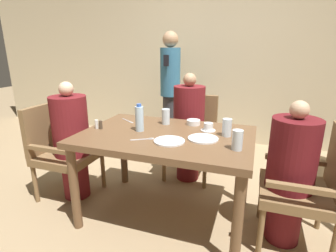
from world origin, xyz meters
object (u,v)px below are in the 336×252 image
Objects in this scene: bowl_small at (193,122)px; glass_tall_mid at (166,117)px; glass_tall_near at (237,140)px; diner_in_left_chair at (72,140)px; water_bottle at (139,118)px; chair_right_side at (311,184)px; diner_in_right_chair at (290,173)px; plate_main_left at (169,141)px; diner_in_far_chair at (189,127)px; standing_host at (170,88)px; teacup_with_saucer at (208,127)px; glass_tall_far at (227,128)px; chair_left_side at (61,147)px; chair_far_side at (192,133)px; plate_main_right at (203,139)px.

glass_tall_mid is at bearing -164.91° from bowl_small.
diner_in_left_chair is at bearing 173.74° from glass_tall_near.
chair_right_side is at bearing -0.06° from water_bottle.
water_bottle is at bearing 0.11° from diner_in_left_chair.
diner_in_right_chair reaches higher than plate_main_left.
water_bottle is 0.29m from glass_tall_mid.
bowl_small is (0.14, -0.38, 0.17)m from diner_in_far_chair.
standing_host is (-0.49, 0.85, 0.27)m from diner_in_far_chair.
teacup_with_saucer is at bearing 8.51° from diner_in_left_chair.
glass_tall_far is at bearing -56.80° from standing_host.
glass_tall_near is at bearing -11.76° from water_bottle.
diner_in_right_chair is 2.12m from standing_host.
chair_right_side is at bearing 9.76° from plate_main_left.
plate_main_left is (0.58, -1.71, -0.12)m from standing_host.
chair_left_side reaches higher than glass_tall_mid.
diner_in_far_chair reaches higher than chair_left_side.
chair_far_side is 0.55× the size of standing_host.
chair_far_side is 0.77m from teacup_with_saucer.
standing_host is 1.73m from glass_tall_far.
chair_right_side is 2.22m from standing_host.
standing_host is 2.00m from glass_tall_near.
teacup_with_saucer is at bearing 91.03° from plate_main_right.
glass_tall_mid is at bearing 14.79° from chair_left_side.
diner_in_left_chair is 0.74m from water_bottle.
glass_tall_near is at bearing -6.26° from diner_in_left_chair.
chair_right_side is at bearing -0.00° from diner_in_right_chair.
standing_host reaches higher than glass_tall_mid.
plate_main_left is at bearing -168.66° from diner_in_right_chair.
plate_main_right is (0.79, -1.58, -0.12)m from standing_host.
glass_tall_far reaches higher than bowl_small.
chair_far_side is 3.94× the size of water_bottle.
plate_main_left is at bearing -148.69° from plate_main_right.
glass_tall_far is (0.68, 0.10, -0.04)m from water_bottle.
chair_far_side is 0.93m from glass_tall_far.
teacup_with_saucer is at bearing 166.51° from chair_right_side.
chair_right_side is (1.06, -0.70, -0.11)m from diner_in_far_chair.
chair_left_side is 0.80× the size of diner_in_left_chair.
chair_left_side is 3.92× the size of plate_main_left.
teacup_with_saucer is (-0.00, 0.22, 0.02)m from plate_main_right.
glass_tall_near reaches higher than plate_main_left.
diner_in_left_chair reaches higher than diner_in_right_chair.
diner_in_far_chair is at bearing 71.95° from water_bottle.
plate_main_right is at bearing -177.36° from chair_right_side.
teacup_with_saucer is 0.88× the size of glass_tall_near.
glass_tall_mid is at bearing 17.14° from diner_in_left_chair.
chair_left_side is 1.35m from chair_far_side.
glass_tall_far is at bearing 3.73° from chair_left_side.
glass_tall_near is 0.77m from glass_tall_mid.
water_bottle is at bearing 168.24° from glass_tall_near.
chair_left_side is 1.55m from glass_tall_far.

